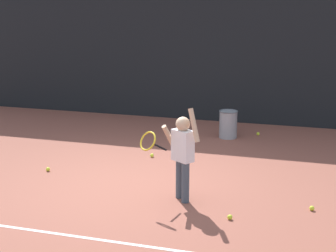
% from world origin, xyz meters
% --- Properties ---
extents(ground_plane, '(20.00, 20.00, 0.00)m').
position_xyz_m(ground_plane, '(0.00, 0.00, 0.00)').
color(ground_plane, brown).
extents(court_line_baseline, '(9.00, 0.05, 0.00)m').
position_xyz_m(court_line_baseline, '(0.00, -1.89, 0.00)').
color(court_line_baseline, white).
rests_on(court_line_baseline, ground).
extents(back_fence_windscreen, '(13.44, 0.08, 3.26)m').
position_xyz_m(back_fence_windscreen, '(0.00, 4.45, 1.63)').
color(back_fence_windscreen, black).
rests_on(back_fence_windscreen, ground).
extents(fence_post_1, '(0.09, 0.09, 3.41)m').
position_xyz_m(fence_post_1, '(-2.19, 4.51, 1.70)').
color(fence_post_1, slate).
rests_on(fence_post_1, ground).
extents(fence_post_2, '(0.09, 0.09, 3.41)m').
position_xyz_m(fence_post_2, '(2.19, 4.51, 1.70)').
color(fence_post_2, slate).
rests_on(fence_post_2, ground).
extents(tennis_player, '(0.88, 0.54, 1.35)m').
position_xyz_m(tennis_player, '(0.89, -0.43, 0.73)').
color(tennis_player, '#3F4C59').
rests_on(tennis_player, ground).
extents(ball_hopper, '(0.38, 0.38, 0.56)m').
position_xyz_m(ball_hopper, '(0.93, 3.06, 0.29)').
color(ball_hopper, gray).
rests_on(ball_hopper, ground).
extents(tennis_ball_0, '(0.07, 0.07, 0.07)m').
position_xyz_m(tennis_ball_0, '(2.67, -0.29, 0.03)').
color(tennis_ball_0, '#CCE033').
rests_on(tennis_ball_0, ground).
extents(tennis_ball_1, '(0.07, 0.07, 0.07)m').
position_xyz_m(tennis_ball_1, '(1.50, 3.41, 0.03)').
color(tennis_ball_1, '#CCE033').
rests_on(tennis_ball_1, ground).
extents(tennis_ball_2, '(0.07, 0.07, 0.07)m').
position_xyz_m(tennis_ball_2, '(1.67, -0.89, 0.03)').
color(tennis_ball_2, '#CCE033').
rests_on(tennis_ball_2, ground).
extents(tennis_ball_4, '(0.07, 0.07, 0.07)m').
position_xyz_m(tennis_ball_4, '(-1.54, 0.14, 0.03)').
color(tennis_ball_4, '#CCE033').
rests_on(tennis_ball_4, ground).
extents(tennis_ball_5, '(0.07, 0.07, 0.07)m').
position_xyz_m(tennis_ball_5, '(-0.14, 1.36, 0.03)').
color(tennis_ball_5, '#CCE033').
rests_on(tennis_ball_5, ground).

